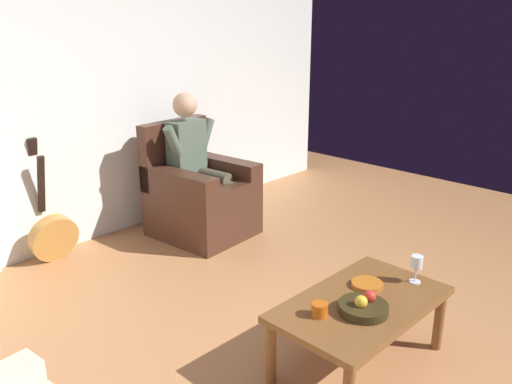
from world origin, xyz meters
TOP-DOWN VIEW (x-y plane):
  - ground_plane at (0.00, 0.00)m, footprint 7.34×7.34m
  - wall_back at (0.00, -3.09)m, footprint 5.75×0.06m
  - armchair at (-0.50, -2.46)m, footprint 0.81×0.88m
  - person_seated at (-0.50, -2.47)m, footprint 0.61×0.59m
  - coffee_table at (0.16, -0.30)m, footprint 1.05×0.63m
  - guitar at (0.71, -2.89)m, footprint 0.40×0.30m
  - wine_glass_near at (-0.25, -0.19)m, footprint 0.07×0.07m
  - fruit_bowl at (0.25, -0.23)m, footprint 0.27×0.27m
  - decorative_dish at (-0.01, -0.37)m, footprint 0.19×0.19m
  - candle_jar at (0.44, -0.37)m, footprint 0.09×0.09m

SIDE VIEW (x-z plane):
  - ground_plane at x=0.00m, z-range 0.00..0.00m
  - guitar at x=0.71m, z-range -0.28..0.74m
  - armchair at x=-0.50m, z-range -0.16..0.87m
  - coffee_table at x=0.16m, z-range 0.15..0.57m
  - decorative_dish at x=-0.01m, z-range 0.41..0.44m
  - fruit_bowl at x=0.25m, z-range 0.39..0.50m
  - candle_jar at x=0.44m, z-range 0.41..0.49m
  - wine_glass_near at x=-0.25m, z-range 0.45..0.62m
  - person_seated at x=-0.50m, z-range 0.06..1.35m
  - wall_back at x=0.00m, z-range 0.00..2.71m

